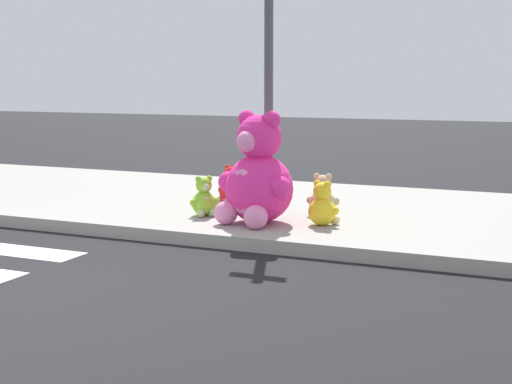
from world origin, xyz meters
name	(u,v)px	position (x,y,z in m)	size (l,w,h in m)	color
sidewalk	(225,205)	(0.00, 5.20, 0.07)	(28.00, 4.40, 0.15)	#9E9B93
sign_pole	(269,76)	(1.00, 4.40, 1.85)	(0.56, 0.11, 3.20)	#4C4C51
plush_pink_large	(257,179)	(1.11, 3.81, 0.67)	(0.99, 0.92, 1.31)	#F22D93
plush_lime	(204,200)	(0.32, 3.98, 0.35)	(0.35, 0.35, 0.49)	#8CD133
plush_brown	(268,189)	(0.75, 4.97, 0.38)	(0.41, 0.41, 0.58)	olive
plush_tan	(323,199)	(1.66, 4.54, 0.36)	(0.41, 0.37, 0.53)	tan
plush_yellow	(323,207)	(1.85, 4.00, 0.36)	(0.39, 0.37, 0.52)	yellow
plush_red	(230,189)	(0.26, 4.85, 0.36)	(0.38, 0.38, 0.53)	red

